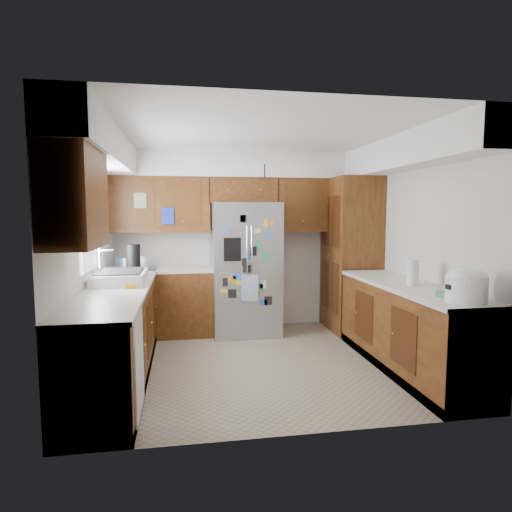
# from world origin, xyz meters

# --- Properties ---
(floor) EXTENTS (3.60, 3.60, 0.00)m
(floor) POSITION_xyz_m (0.00, 0.00, 0.00)
(floor) COLOR tan
(floor) RESTS_ON ground
(room_shell) EXTENTS (3.64, 3.24, 2.52)m
(room_shell) POSITION_xyz_m (-0.11, 0.36, 1.82)
(room_shell) COLOR beige
(room_shell) RESTS_ON ground
(left_counter_run) EXTENTS (1.36, 3.20, 0.92)m
(left_counter_run) POSITION_xyz_m (-1.36, 0.03, 0.43)
(left_counter_run) COLOR #3E200C
(left_counter_run) RESTS_ON ground
(right_counter_run) EXTENTS (0.63, 2.25, 0.92)m
(right_counter_run) POSITION_xyz_m (1.50, -0.47, 0.42)
(right_counter_run) COLOR #3E200C
(right_counter_run) RESTS_ON ground
(pantry) EXTENTS (0.60, 0.90, 2.15)m
(pantry) POSITION_xyz_m (1.50, 1.15, 1.07)
(pantry) COLOR #3E200C
(pantry) RESTS_ON ground
(fridge) EXTENTS (0.90, 0.79, 1.80)m
(fridge) POSITION_xyz_m (-0.00, 1.20, 0.90)
(fridge) COLOR #ABABB0
(fridge) RESTS_ON ground
(bridge_cabinet) EXTENTS (0.96, 0.34, 0.35)m
(bridge_cabinet) POSITION_xyz_m (0.00, 1.43, 1.98)
(bridge_cabinet) COLOR #3E200C
(bridge_cabinet) RESTS_ON fridge
(fridge_top_items) EXTENTS (0.95, 0.31, 0.29)m
(fridge_top_items) POSITION_xyz_m (-0.05, 1.38, 2.28)
(fridge_top_items) COLOR #1E3BC3
(fridge_top_items) RESTS_ON bridge_cabinet
(sink_assembly) EXTENTS (0.52, 0.72, 0.37)m
(sink_assembly) POSITION_xyz_m (-1.50, 0.10, 0.99)
(sink_assembly) COLOR white
(sink_assembly) RESTS_ON left_counter_run
(left_counter_clutter) EXTENTS (0.40, 0.80, 0.38)m
(left_counter_clutter) POSITION_xyz_m (-1.45, 0.84, 1.05)
(left_counter_clutter) COLOR black
(left_counter_clutter) RESTS_ON left_counter_run
(rice_cooker) EXTENTS (0.34, 0.33, 0.29)m
(rice_cooker) POSITION_xyz_m (1.50, -1.38, 1.07)
(rice_cooker) COLOR white
(rice_cooker) RESTS_ON right_counter_run
(paper_towel) EXTENTS (0.12, 0.12, 0.27)m
(paper_towel) POSITION_xyz_m (1.49, -0.55, 1.05)
(paper_towel) COLOR white
(paper_towel) RESTS_ON right_counter_run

